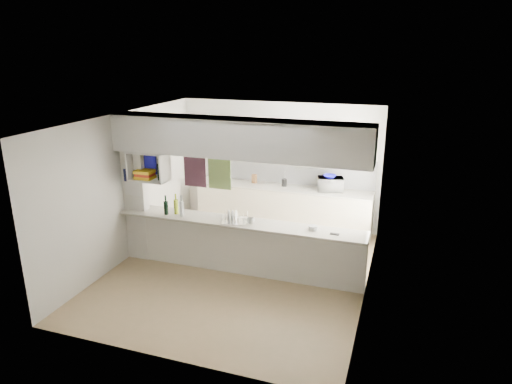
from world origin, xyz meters
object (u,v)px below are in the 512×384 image
at_px(bowl, 330,176).
at_px(dish_rack, 234,217).
at_px(microwave, 330,184).
at_px(wine_bottles, 175,207).

height_order(bowl, dish_rack, bowl).
bearing_deg(microwave, dish_rack, 46.78).
xyz_separation_m(microwave, wine_bottles, (-2.26, -2.20, -0.00)).
bearing_deg(dish_rack, microwave, 52.57).
relative_size(microwave, bowl, 2.01).
xyz_separation_m(bowl, dish_rack, (-1.17, -2.17, -0.22)).
relative_size(dish_rack, wine_bottles, 1.17).
xyz_separation_m(microwave, bowl, (-0.01, -0.04, 0.17)).
relative_size(bowl, wine_bottles, 0.65).
bearing_deg(bowl, wine_bottles, -136.08).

